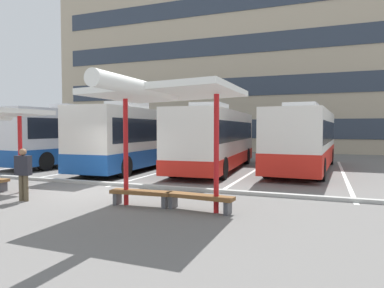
{
  "coord_description": "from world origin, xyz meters",
  "views": [
    {
      "loc": [
        7.79,
        -10.21,
        2.27
      ],
      "look_at": [
        2.61,
        3.39,
        1.59
      ],
      "focal_mm": 32.48,
      "sensor_mm": 36.0,
      "label": 1
    }
  ],
  "objects_px": {
    "waiting_shelter_1": "(164,95)",
    "bench_1": "(141,194)",
    "coach_bus_0": "(90,136)",
    "coach_bus_3": "(304,141)",
    "coach_bus_1": "(139,139)",
    "bench_2": "(199,199)",
    "coach_bus_2": "(215,140)",
    "waiting_passenger_0": "(23,171)"
  },
  "relations": [
    {
      "from": "bench_1",
      "to": "waiting_passenger_0",
      "type": "bearing_deg",
      "value": -169.3
    },
    {
      "from": "coach_bus_3",
      "to": "waiting_passenger_0",
      "type": "xyz_separation_m",
      "value": [
        -7.68,
        -11.42,
        -0.65
      ]
    },
    {
      "from": "bench_1",
      "to": "waiting_passenger_0",
      "type": "distance_m",
      "value": 3.83
    },
    {
      "from": "coach_bus_0",
      "to": "waiting_passenger_0",
      "type": "bearing_deg",
      "value": -62.01
    },
    {
      "from": "coach_bus_3",
      "to": "bench_2",
      "type": "relative_size",
      "value": 5.44
    },
    {
      "from": "coach_bus_3",
      "to": "waiting_passenger_0",
      "type": "height_order",
      "value": "coach_bus_3"
    },
    {
      "from": "coach_bus_2",
      "to": "waiting_shelter_1",
      "type": "relative_size",
      "value": 2.02
    },
    {
      "from": "coach_bus_3",
      "to": "bench_1",
      "type": "relative_size",
      "value": 5.84
    },
    {
      "from": "coach_bus_2",
      "to": "coach_bus_3",
      "type": "relative_size",
      "value": 0.95
    },
    {
      "from": "bench_2",
      "to": "waiting_passenger_0",
      "type": "xyz_separation_m",
      "value": [
        -5.52,
        -0.72,
        0.6
      ]
    },
    {
      "from": "coach_bus_1",
      "to": "bench_2",
      "type": "bearing_deg",
      "value": -51.81
    },
    {
      "from": "waiting_passenger_0",
      "to": "coach_bus_1",
      "type": "bearing_deg",
      "value": 96.74
    },
    {
      "from": "coach_bus_0",
      "to": "waiting_shelter_1",
      "type": "xyz_separation_m",
      "value": [
        10.44,
        -10.53,
        1.45
      ]
    },
    {
      "from": "coach_bus_2",
      "to": "bench_1",
      "type": "height_order",
      "value": "coach_bus_2"
    },
    {
      "from": "coach_bus_3",
      "to": "bench_2",
      "type": "height_order",
      "value": "coach_bus_3"
    },
    {
      "from": "waiting_passenger_0",
      "to": "coach_bus_0",
      "type": "bearing_deg",
      "value": 117.99
    },
    {
      "from": "coach_bus_0",
      "to": "bench_1",
      "type": "distance_m",
      "value": 14.06
    },
    {
      "from": "coach_bus_3",
      "to": "coach_bus_1",
      "type": "bearing_deg",
      "value": -165.24
    },
    {
      "from": "coach_bus_0",
      "to": "bench_1",
      "type": "height_order",
      "value": "coach_bus_0"
    },
    {
      "from": "coach_bus_3",
      "to": "waiting_passenger_0",
      "type": "distance_m",
      "value": 13.77
    },
    {
      "from": "waiting_shelter_1",
      "to": "waiting_passenger_0",
      "type": "xyz_separation_m",
      "value": [
        -4.62,
        -0.42,
        -2.22
      ]
    },
    {
      "from": "waiting_shelter_1",
      "to": "bench_1",
      "type": "distance_m",
      "value": 2.97
    },
    {
      "from": "coach_bus_0",
      "to": "coach_bus_2",
      "type": "height_order",
      "value": "coach_bus_0"
    },
    {
      "from": "coach_bus_1",
      "to": "coach_bus_3",
      "type": "height_order",
      "value": "coach_bus_1"
    },
    {
      "from": "coach_bus_1",
      "to": "waiting_passenger_0",
      "type": "distance_m",
      "value": 9.2
    },
    {
      "from": "coach_bus_2",
      "to": "waiting_passenger_0",
      "type": "xyz_separation_m",
      "value": [
        -3.18,
        -9.9,
        -0.69
      ]
    },
    {
      "from": "coach_bus_1",
      "to": "bench_1",
      "type": "distance_m",
      "value": 9.77
    },
    {
      "from": "coach_bus_1",
      "to": "waiting_shelter_1",
      "type": "relative_size",
      "value": 2.07
    },
    {
      "from": "bench_1",
      "to": "bench_2",
      "type": "xyz_separation_m",
      "value": [
        1.8,
        0.02,
        0.0
      ]
    },
    {
      "from": "coach_bus_1",
      "to": "bench_2",
      "type": "xyz_separation_m",
      "value": [
        6.6,
        -8.38,
        -1.32
      ]
    },
    {
      "from": "coach_bus_2",
      "to": "waiting_passenger_0",
      "type": "relative_size",
      "value": 6.29
    },
    {
      "from": "coach_bus_3",
      "to": "waiting_shelter_1",
      "type": "height_order",
      "value": "coach_bus_3"
    },
    {
      "from": "coach_bus_0",
      "to": "waiting_passenger_0",
      "type": "xyz_separation_m",
      "value": [
        5.82,
        -10.94,
        -0.77
      ]
    },
    {
      "from": "coach_bus_0",
      "to": "coach_bus_3",
      "type": "height_order",
      "value": "coach_bus_0"
    },
    {
      "from": "coach_bus_3",
      "to": "bench_1",
      "type": "height_order",
      "value": "coach_bus_3"
    },
    {
      "from": "coach_bus_1",
      "to": "coach_bus_3",
      "type": "relative_size",
      "value": 0.98
    },
    {
      "from": "coach_bus_2",
      "to": "waiting_shelter_1",
      "type": "height_order",
      "value": "coach_bus_2"
    },
    {
      "from": "coach_bus_1",
      "to": "coach_bus_2",
      "type": "height_order",
      "value": "coach_bus_1"
    },
    {
      "from": "waiting_shelter_1",
      "to": "bench_1",
      "type": "bearing_deg",
      "value": 162.37
    },
    {
      "from": "coach_bus_1",
      "to": "bench_2",
      "type": "distance_m",
      "value": 10.75
    },
    {
      "from": "bench_2",
      "to": "waiting_passenger_0",
      "type": "bearing_deg",
      "value": -172.53
    },
    {
      "from": "bench_2",
      "to": "bench_1",
      "type": "bearing_deg",
      "value": -179.33
    }
  ]
}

